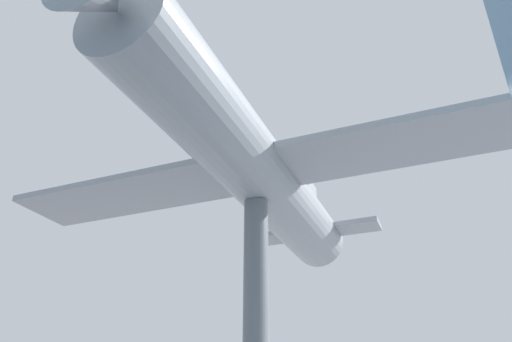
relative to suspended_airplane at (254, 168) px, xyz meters
name	(u,v)px	position (x,y,z in m)	size (l,w,h in m)	color
suspended_airplane	(254,168)	(0.00, 0.00, 0.00)	(14.72, 13.39, 3.05)	#93999E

